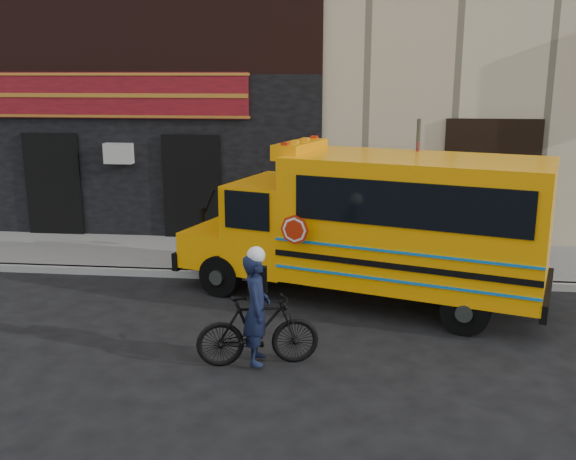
# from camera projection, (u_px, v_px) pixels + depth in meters

# --- Properties ---
(ground) EXTENTS (120.00, 120.00, 0.00)m
(ground) POSITION_uv_depth(u_px,v_px,m) (300.00, 330.00, 10.69)
(ground) COLOR black
(ground) RESTS_ON ground
(curb) EXTENTS (40.00, 0.20, 0.15)m
(curb) POSITION_uv_depth(u_px,v_px,m) (312.00, 278.00, 13.19)
(curb) COLOR #9F9E99
(curb) RESTS_ON ground
(sidewalk) EXTENTS (40.00, 3.00, 0.15)m
(sidewalk) POSITION_uv_depth(u_px,v_px,m) (317.00, 258.00, 14.63)
(sidewalk) COLOR slate
(sidewalk) RESTS_ON ground
(building) EXTENTS (20.00, 10.70, 12.00)m
(building) POSITION_uv_depth(u_px,v_px,m) (332.00, 7.00, 19.34)
(building) COLOR #C3B992
(building) RESTS_ON sidewalk
(school_bus) EXTENTS (7.22, 4.13, 2.92)m
(school_bus) POSITION_uv_depth(u_px,v_px,m) (379.00, 222.00, 11.74)
(school_bus) COLOR black
(school_bus) RESTS_ON ground
(sign_pole) EXTENTS (0.07, 0.29, 3.34)m
(sign_pole) POSITION_uv_depth(u_px,v_px,m) (415.00, 198.00, 12.35)
(sign_pole) COLOR #3B423D
(sign_pole) RESTS_ON ground
(bicycle) EXTENTS (1.86, 0.90, 1.07)m
(bicycle) POSITION_uv_depth(u_px,v_px,m) (258.00, 330.00, 9.30)
(bicycle) COLOR black
(bicycle) RESTS_ON ground
(cyclist) EXTENTS (0.44, 0.63, 1.64)m
(cyclist) POSITION_uv_depth(u_px,v_px,m) (257.00, 312.00, 9.24)
(cyclist) COLOR #101732
(cyclist) RESTS_ON ground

